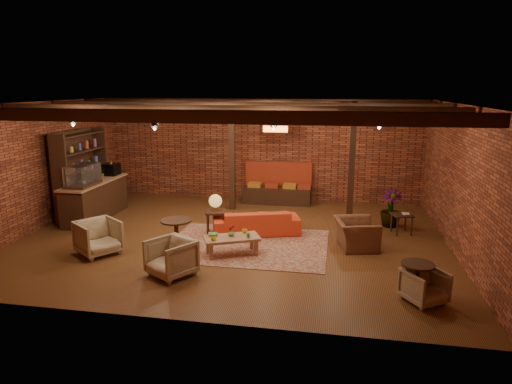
% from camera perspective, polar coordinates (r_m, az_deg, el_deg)
% --- Properties ---
extents(floor, '(10.00, 10.00, 0.00)m').
position_cam_1_polar(floor, '(11.06, -3.00, -5.76)').
color(floor, '#39230E').
rests_on(floor, ground).
extents(ceiling, '(10.00, 8.00, 0.02)m').
position_cam_1_polar(ceiling, '(10.48, -3.21, 11.04)').
color(ceiling, black).
rests_on(ceiling, wall_back).
extents(wall_back, '(10.00, 0.02, 3.20)m').
position_cam_1_polar(wall_back, '(14.52, 0.57, 5.30)').
color(wall_back, '#60281B').
rests_on(wall_back, ground).
extents(wall_front, '(10.00, 0.02, 3.20)m').
position_cam_1_polar(wall_front, '(6.93, -10.80, -3.70)').
color(wall_front, '#60281B').
rests_on(wall_front, ground).
extents(wall_left, '(0.02, 8.00, 3.20)m').
position_cam_1_polar(wall_left, '(12.77, -25.53, 2.93)').
color(wall_left, '#60281B').
rests_on(wall_left, ground).
extents(wall_right, '(0.02, 8.00, 3.20)m').
position_cam_1_polar(wall_right, '(10.68, 24.00, 1.30)').
color(wall_right, '#60281B').
rests_on(wall_right, ground).
extents(ceiling_beams, '(9.80, 6.40, 0.22)m').
position_cam_1_polar(ceiling_beams, '(10.48, -3.21, 10.38)').
color(ceiling_beams, black).
rests_on(ceiling_beams, ceiling).
extents(ceiling_pipe, '(9.60, 0.12, 0.12)m').
position_cam_1_polar(ceiling_pipe, '(12.05, -1.39, 9.66)').
color(ceiling_pipe, black).
rests_on(ceiling_pipe, ceiling).
extents(post_left, '(0.16, 0.16, 3.20)m').
position_cam_1_polar(post_left, '(13.29, -3.02, 4.55)').
color(post_left, black).
rests_on(post_left, ground).
extents(post_right, '(0.16, 0.16, 3.20)m').
position_cam_1_polar(post_right, '(12.34, 11.89, 3.62)').
color(post_right, black).
rests_on(post_right, ground).
extents(service_counter, '(0.80, 2.50, 1.60)m').
position_cam_1_polar(service_counter, '(13.25, -19.53, 0.26)').
color(service_counter, black).
rests_on(service_counter, ground).
extents(plant_counter, '(0.35, 0.39, 0.30)m').
position_cam_1_polar(plant_counter, '(13.29, -18.87, 2.20)').
color(plant_counter, '#337F33').
rests_on(plant_counter, service_counter).
extents(shelving_hutch, '(0.52, 2.00, 2.40)m').
position_cam_1_polar(shelving_hutch, '(13.46, -20.93, 2.08)').
color(shelving_hutch, black).
rests_on(shelving_hutch, ground).
extents(banquette, '(2.10, 0.70, 1.00)m').
position_cam_1_polar(banquette, '(14.19, 2.64, 0.59)').
color(banquette, '#9E301A').
rests_on(banquette, ground).
extents(service_sign, '(0.86, 0.06, 0.30)m').
position_cam_1_polar(service_sign, '(13.46, 2.46, 7.88)').
color(service_sign, orange).
rests_on(service_sign, ceiling).
extents(ceiling_spotlights, '(6.40, 4.40, 0.28)m').
position_cam_1_polar(ceiling_spotlights, '(10.49, -3.19, 9.18)').
color(ceiling_spotlights, black).
rests_on(ceiling_spotlights, ceiling).
extents(rug, '(3.65, 2.79, 0.01)m').
position_cam_1_polar(rug, '(10.58, -1.09, -6.61)').
color(rug, maroon).
rests_on(rug, floor).
extents(sofa, '(2.25, 1.43, 0.61)m').
position_cam_1_polar(sofa, '(11.27, 0.02, -3.75)').
color(sofa, red).
rests_on(sofa, floor).
extents(coffee_table, '(1.32, 1.03, 0.66)m').
position_cam_1_polar(coffee_table, '(9.90, -3.11, -5.85)').
color(coffee_table, '#956245').
rests_on(coffee_table, floor).
extents(side_table_lamp, '(0.58, 0.58, 1.01)m').
position_cam_1_polar(side_table_lamp, '(11.16, -5.10, -1.51)').
color(side_table_lamp, black).
rests_on(side_table_lamp, floor).
extents(round_table_left, '(0.68, 0.68, 0.71)m').
position_cam_1_polar(round_table_left, '(10.24, -9.93, -4.67)').
color(round_table_left, black).
rests_on(round_table_left, floor).
extents(armchair_a, '(1.09, 1.10, 0.84)m').
position_cam_1_polar(armchair_a, '(10.48, -19.13, -5.18)').
color(armchair_a, beige).
rests_on(armchair_a, floor).
extents(armchair_b, '(1.04, 1.03, 0.80)m').
position_cam_1_polar(armchair_b, '(8.97, -10.58, -7.87)').
color(armchair_b, beige).
rests_on(armchair_b, floor).
extents(armchair_right, '(0.85, 1.12, 0.88)m').
position_cam_1_polar(armchair_right, '(10.52, 12.41, -4.55)').
color(armchair_right, brown).
rests_on(armchair_right, floor).
extents(side_table_book, '(0.57, 0.57, 0.53)m').
position_cam_1_polar(side_table_book, '(11.79, 17.79, -2.81)').
color(side_table_book, black).
rests_on(side_table_book, floor).
extents(round_table_right, '(0.56, 0.56, 0.65)m').
position_cam_1_polar(round_table_right, '(8.34, 19.48, -9.81)').
color(round_table_right, black).
rests_on(round_table_right, floor).
extents(armchair_far, '(0.83, 0.82, 0.64)m').
position_cam_1_polar(armchair_far, '(8.32, 20.33, -10.83)').
color(armchair_far, beige).
rests_on(armchair_far, floor).
extents(plant_tall, '(1.70, 1.70, 2.88)m').
position_cam_1_polar(plant_tall, '(12.12, 16.81, 2.39)').
color(plant_tall, '#4C7F4C').
rests_on(plant_tall, floor).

